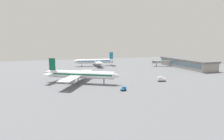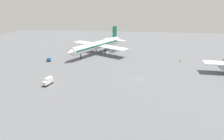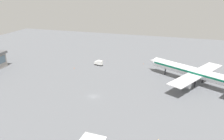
% 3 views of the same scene
% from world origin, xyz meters
% --- Properties ---
extents(ground, '(288.00, 288.00, 0.00)m').
position_xyz_m(ground, '(0.00, 0.00, 0.00)').
color(ground, slate).
extents(airplane_at_gate, '(42.63, 51.00, 17.05)m').
position_xyz_m(airplane_at_gate, '(-29.23, 44.42, 6.20)').
color(airplane_at_gate, white).
rests_on(airplane_at_gate, ground).
extents(baggage_tug, '(3.53, 3.75, 2.30)m').
position_xyz_m(baggage_tug, '(-56.17, 22.59, 1.16)').
color(baggage_tug, black).
rests_on(baggage_tug, ground).
extents(catering_truck, '(3.28, 5.89, 3.30)m').
position_xyz_m(catering_truck, '(-41.62, -12.51, 1.70)').
color(catering_truck, black).
rests_on(catering_truck, ground).
extents(ground_crew_worker, '(0.54, 0.54, 1.67)m').
position_xyz_m(ground_crew_worker, '(25.17, 32.22, 0.85)').
color(ground_crew_worker, '#1E2338').
rests_on(ground_crew_worker, ground).
extents(safety_cone_near_gate, '(0.44, 0.44, 0.60)m').
position_xyz_m(safety_cone_near_gate, '(-31.60, -25.20, 0.30)').
color(safety_cone_near_gate, '#EA590C').
rests_on(safety_cone_near_gate, ground).
extents(safety_cone_far_side, '(0.44, 0.44, 0.60)m').
position_xyz_m(safety_cone_far_side, '(-52.30, 14.89, 0.30)').
color(safety_cone_far_side, '#EA590C').
rests_on(safety_cone_far_side, ground).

